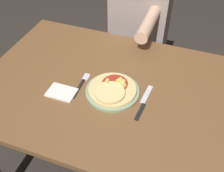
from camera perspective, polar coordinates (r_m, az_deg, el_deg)
ground_plane at (r=1.85m, az=0.43°, el=-17.81°), size 8.00×8.00×0.00m
dining_table at (r=1.30m, az=0.59°, el=-3.81°), size 1.29×0.86×0.77m
plate at (r=1.20m, az=0.00°, el=-1.14°), size 0.25×0.25×0.01m
pizza at (r=1.18m, az=-0.03°, el=-0.68°), size 0.22×0.22×0.04m
fork at (r=1.25m, az=-6.59°, el=0.51°), size 0.03×0.18×0.00m
knife at (r=1.16m, az=6.89°, el=-3.61°), size 0.03×0.22×0.00m
napkin at (r=1.22m, az=-10.90°, el=-1.37°), size 0.13×0.09×0.01m
person_diner at (r=1.79m, az=6.00°, el=13.01°), size 0.37×0.52×1.22m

